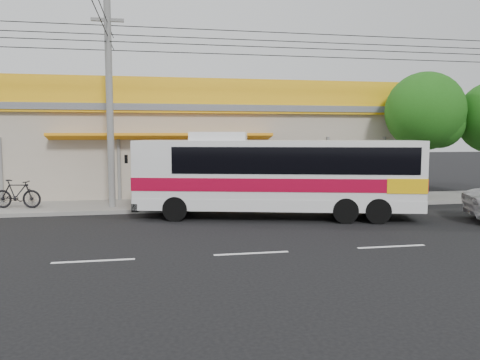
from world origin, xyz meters
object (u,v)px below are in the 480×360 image
object	(u,v)px
motorbike_dark	(17,194)
tree_near	(428,114)
utility_pole	(108,36)
coach_bus	(281,172)

from	to	relation	value
motorbike_dark	tree_near	bearing A→B (deg)	-79.09
motorbike_dark	tree_near	size ratio (longest dim) A/B	0.32
tree_near	utility_pole	bearing A→B (deg)	-179.20
coach_bus	tree_near	xyz separation A→B (m)	(7.92, 3.10, 2.35)
motorbike_dark	tree_near	xyz separation A→B (m)	(18.02, -0.13, 3.33)
utility_pole	tree_near	size ratio (longest dim) A/B	5.66
utility_pole	tree_near	distance (m)	14.58
utility_pole	tree_near	xyz separation A→B (m)	(14.28, 0.20, -2.94)
utility_pole	tree_near	bearing A→B (deg)	0.80
coach_bus	utility_pole	size ratio (longest dim) A/B	0.31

